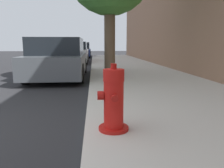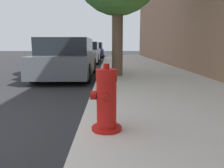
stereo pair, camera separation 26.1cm
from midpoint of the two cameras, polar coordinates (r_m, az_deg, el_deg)
The scene contains 5 objects.
sidewalk_slab at distance 3.13m, azimuth 28.34°, elevation -11.23°, with size 3.49×40.00×0.13m.
fire_hydrant at distance 2.59m, azimuth 1.39°, elevation -4.46°, with size 0.37×0.36×0.80m.
parked_car_near at distance 7.90m, azimuth -10.60°, elevation 6.48°, with size 1.80×4.06×1.37m.
parked_car_mid at distance 14.26m, azimuth -6.32°, elevation 8.12°, with size 1.75×4.07×1.33m.
parked_car_far at distance 20.58m, azimuth -4.42°, elevation 8.82°, with size 1.76×4.57×1.37m.
Camera 2 is at (2.08, -2.54, 1.14)m, focal length 35.00 mm.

